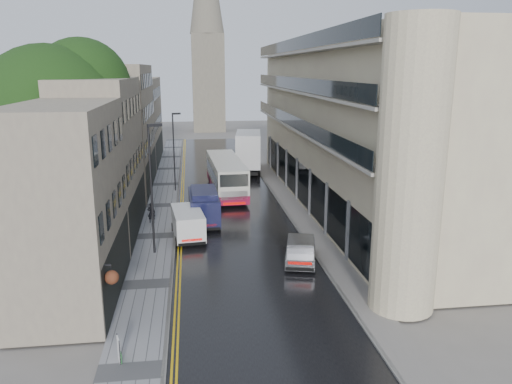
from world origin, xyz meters
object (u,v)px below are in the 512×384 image
object	(u,v)px
navy_van	(192,212)
lamp_post_near	(151,191)
tree_far	(93,129)
estate_sign	(119,350)
silver_hatchback	(286,258)
white_lorry	(237,155)
tree_near	(53,141)
pedestrian	(151,213)
lamp_post_far	(174,153)
white_van	(177,232)
cream_bus	(216,184)

from	to	relation	value
navy_van	lamp_post_near	xyz separation A→B (m)	(-2.46, -4.56, 2.85)
tree_far	estate_sign	bearing A→B (deg)	-78.88
silver_hatchback	navy_van	distance (m)	10.01
white_lorry	silver_hatchback	world-z (taller)	white_lorry
tree_near	silver_hatchback	world-z (taller)	tree_near
tree_near	navy_van	world-z (taller)	tree_near
pedestrian	lamp_post_far	bearing A→B (deg)	-96.82
silver_hatchback	pedestrian	bearing A→B (deg)	143.39
pedestrian	lamp_post_far	xyz separation A→B (m)	(1.56, 10.45, 2.96)
tree_far	navy_van	xyz separation A→B (m)	(8.90, -12.64, -4.80)
white_van	pedestrian	size ratio (longest dim) A/B	2.87
cream_bus	white_lorry	size ratio (longest dim) A/B	1.33
white_lorry	white_van	distance (m)	23.31
lamp_post_near	navy_van	bearing A→B (deg)	40.64
tree_far	lamp_post_near	world-z (taller)	tree_far
white_lorry	silver_hatchback	bearing A→B (deg)	-81.79
cream_bus	white_van	size ratio (longest dim) A/B	2.61
tree_far	pedestrian	xyz separation A→B (m)	(5.81, -10.58, -5.31)
estate_sign	lamp_post_near	bearing A→B (deg)	71.88
tree_near	tree_far	bearing A→B (deg)	88.68
tree_near	pedestrian	size ratio (longest dim) A/B	8.67
white_van	navy_van	distance (m)	3.42
navy_van	pedestrian	xyz separation A→B (m)	(-3.09, 2.06, -0.50)
tree_near	navy_van	distance (m)	10.73
silver_hatchback	lamp_post_near	size ratio (longest dim) A/B	0.48
cream_bus	estate_sign	xyz separation A→B (m)	(-5.37, -25.03, -1.03)
tree_far	estate_sign	size ratio (longest dim) A/B	12.23
white_van	lamp_post_near	xyz separation A→B (m)	(-1.46, -1.31, 3.21)
tree_near	pedestrian	xyz separation A→B (m)	(6.11, 2.42, -6.02)
tree_far	navy_van	world-z (taller)	tree_far
tree_near	cream_bus	distance (m)	15.20
estate_sign	pedestrian	bearing A→B (deg)	74.78
lamp_post_far	white_van	bearing A→B (deg)	-106.41
silver_hatchback	tree_near	bearing A→B (deg)	165.27
tree_far	cream_bus	distance (m)	12.92
silver_hatchback	navy_van	xyz separation A→B (m)	(-5.55, 8.30, 0.65)
lamp_post_far	estate_sign	distance (m)	29.70
navy_van	cream_bus	bearing A→B (deg)	72.66
tree_far	white_van	xyz separation A→B (m)	(7.90, -15.89, -5.17)
white_van	pedestrian	bearing A→B (deg)	104.90
pedestrian	cream_bus	bearing A→B (deg)	-130.18
cream_bus	pedestrian	bearing A→B (deg)	-134.43
tree_far	silver_hatchback	distance (m)	26.02
cream_bus	silver_hatchback	size ratio (longest dim) A/B	2.99
tree_far	lamp_post_far	distance (m)	7.74
tree_far	navy_van	size ratio (longest dim) A/B	2.26
white_van	lamp_post_far	distance (m)	16.02
silver_hatchback	white_van	world-z (taller)	white_van
tree_near	silver_hatchback	distance (m)	17.85
white_lorry	lamp_post_near	size ratio (longest dim) A/B	1.08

